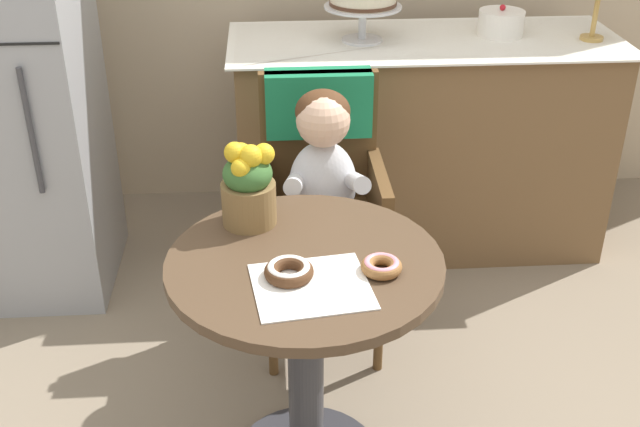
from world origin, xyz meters
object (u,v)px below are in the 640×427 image
seated_child (324,180)px  donut_front (382,266)px  donut_mid (289,271)px  flower_vase (248,184)px  wicker_chair (320,169)px  round_layer_cake (501,23)px  cafe_table (305,326)px

seated_child → donut_front: 0.62m
donut_mid → flower_vase: 0.32m
wicker_chair → round_layer_cake: round_layer_cake is taller
seated_child → flower_vase: bearing=-124.8°
flower_vase → round_layer_cake: round_layer_cake is taller
wicker_chair → donut_mid: bearing=-98.9°
flower_vase → round_layer_cake: (1.00, 1.13, 0.11)m
wicker_chair → donut_mid: wicker_chair is taller
donut_mid → round_layer_cake: 1.69m
cafe_table → seated_child: 0.57m
wicker_chair → seated_child: 0.16m
cafe_table → wicker_chair: bearing=82.7°
cafe_table → donut_front: bearing=-20.9°
cafe_table → wicker_chair: wicker_chair is taller
donut_front → flower_vase: 0.44m
seated_child → donut_mid: (-0.13, -0.62, 0.06)m
seated_child → donut_mid: bearing=-102.0°
wicker_chair → flower_vase: bearing=-114.5°
cafe_table → round_layer_cake: (0.86, 1.34, 0.44)m
cafe_table → flower_vase: (-0.14, 0.20, 0.33)m
flower_vase → cafe_table: bearing=-55.4°
seated_child → donut_mid: 0.64m
cafe_table → donut_mid: size_ratio=5.83×
round_layer_cake → cafe_table: bearing=-122.6°
cafe_table → donut_mid: donut_mid is taller
cafe_table → round_layer_cake: size_ratio=3.97×
donut_front → round_layer_cake: round_layer_cake is taller
seated_child → cafe_table: bearing=-99.4°
donut_mid → round_layer_cake: bearing=57.7°
seated_child → wicker_chair: bearing=90.0°
wicker_chair → donut_front: size_ratio=9.21×
wicker_chair → flower_vase: (-0.23, -0.49, 0.20)m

